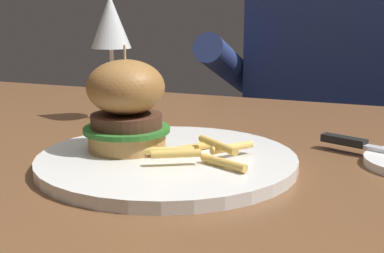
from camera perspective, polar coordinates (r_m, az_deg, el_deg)
name	(u,v)px	position (r m, az deg, el deg)	size (l,w,h in m)	color
dining_table	(196,204)	(0.76, 0.39, -8.24)	(1.44, 0.79, 0.74)	brown
main_plate	(167,161)	(0.64, -2.69, -3.66)	(0.31, 0.31, 0.01)	white
burger_sandwich	(126,105)	(0.65, -7.04, 2.28)	(0.11, 0.11, 0.13)	#B78447
fries_pile	(203,151)	(0.61, 1.15, -2.60)	(0.13, 0.11, 0.02)	gold
wine_glass	(111,28)	(0.90, -8.66, 10.36)	(0.07, 0.07, 0.20)	silver
table_knife	(381,148)	(0.70, 19.47, -2.19)	(0.19, 0.09, 0.01)	silver
diner_person	(320,152)	(1.40, 13.52, -2.66)	(0.51, 0.36, 1.18)	#282833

